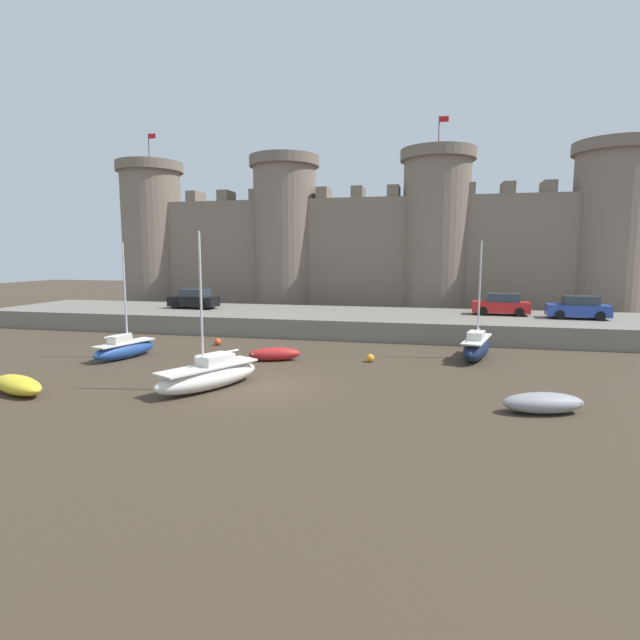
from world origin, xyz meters
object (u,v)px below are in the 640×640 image
at_px(car_quay_centre_west, 194,299).
at_px(sailboat_foreground_right, 477,347).
at_px(car_quay_east, 578,308).
at_px(car_quay_centre_east, 501,305).
at_px(sailboat_near_channel_right, 125,348).
at_px(rowboat_midflat_right, 18,385).
at_px(rowboat_foreground_centre, 275,354).
at_px(mooring_buoy_off_centre, 218,342).
at_px(mooring_buoy_near_shore, 370,358).
at_px(sailboat_foreground_left, 209,375).
at_px(rowboat_midflat_left, 543,402).

bearing_deg(car_quay_centre_west, sailboat_foreground_right, -22.86).
bearing_deg(car_quay_east, car_quay_centre_east, 166.47).
distance_m(sailboat_near_channel_right, car_quay_centre_east, 26.52).
bearing_deg(rowboat_midflat_right, rowboat_foreground_centre, 45.86).
height_order(car_quay_centre_west, car_quay_east, same).
xyz_separation_m(sailboat_near_channel_right, car_quay_centre_west, (-2.57, 13.65, 1.58)).
relative_size(sailboat_near_channel_right, sailboat_foreground_right, 0.98).
xyz_separation_m(mooring_buoy_off_centre, mooring_buoy_near_shore, (10.37, -2.86, -0.01)).
bearing_deg(mooring_buoy_off_centre, sailboat_foreground_right, -2.59).
bearing_deg(sailboat_foreground_right, car_quay_centre_west, 157.14).
bearing_deg(car_quay_east, sailboat_foreground_left, -136.83).
height_order(mooring_buoy_off_centre, car_quay_east, car_quay_east).
bearing_deg(rowboat_midflat_left, sailboat_near_channel_right, 166.01).
height_order(rowboat_foreground_centre, mooring_buoy_off_centre, rowboat_foreground_centre).
distance_m(mooring_buoy_near_shore, car_quay_east, 17.50).
bearing_deg(mooring_buoy_near_shore, sailboat_foreground_right, 20.20).
relative_size(sailboat_foreground_left, rowboat_midflat_right, 1.91).
relative_size(rowboat_foreground_centre, sailboat_foreground_right, 0.45).
xyz_separation_m(sailboat_foreground_right, mooring_buoy_near_shore, (-5.77, -2.12, -0.47)).
distance_m(rowboat_midflat_right, car_quay_centre_west, 21.36).
xyz_separation_m(rowboat_midflat_right, mooring_buoy_near_shore, (13.85, 9.68, -0.18)).
bearing_deg(rowboat_foreground_centre, car_quay_centre_west, 132.05).
bearing_deg(car_quay_centre_west, sailboat_near_channel_right, -79.34).
height_order(sailboat_foreground_left, sailboat_foreground_right, sailboat_foreground_left).
bearing_deg(mooring_buoy_near_shore, rowboat_midflat_right, -145.05).
bearing_deg(rowboat_midflat_right, mooring_buoy_near_shore, 34.95).
bearing_deg(mooring_buoy_near_shore, car_quay_centre_east, 56.22).
height_order(mooring_buoy_off_centre, car_quay_centre_east, car_quay_centre_east).
bearing_deg(rowboat_midflat_left, car_quay_east, 72.50).
distance_m(mooring_buoy_off_centre, car_quay_centre_west, 10.66).
height_order(sailboat_near_channel_right, mooring_buoy_near_shore, sailboat_near_channel_right).
distance_m(sailboat_near_channel_right, sailboat_foreground_left, 9.03).
bearing_deg(car_quay_centre_east, rowboat_midflat_left, -92.52).
height_order(rowboat_foreground_centre, mooring_buoy_near_shore, rowboat_foreground_centre).
xyz_separation_m(sailboat_foreground_left, rowboat_midflat_right, (-7.61, -2.53, -0.22)).
xyz_separation_m(rowboat_foreground_centre, rowboat_midflat_right, (-8.58, -8.84, 0.01)).
distance_m(rowboat_midflat_right, car_quay_east, 34.30).
distance_m(rowboat_midflat_right, car_quay_centre_east, 31.32).
relative_size(sailboat_foreground_left, car_quay_centre_west, 1.63).
distance_m(rowboat_foreground_centre, mooring_buoy_off_centre, 6.30).
height_order(sailboat_foreground_left, car_quay_centre_west, sailboat_foreground_left).
distance_m(rowboat_foreground_centre, sailboat_foreground_right, 11.44).
xyz_separation_m(sailboat_near_channel_right, sailboat_foreground_left, (7.55, -4.96, 0.04)).
xyz_separation_m(rowboat_foreground_centre, mooring_buoy_near_shore, (5.27, 0.84, -0.17)).
bearing_deg(car_quay_centre_west, rowboat_midflat_right, -83.22).
relative_size(sailboat_foreground_right, mooring_buoy_near_shore, 14.86).
xyz_separation_m(sailboat_near_channel_right, car_quay_centre_east, (22.09, 14.59, 1.58)).
bearing_deg(rowboat_foreground_centre, rowboat_midflat_right, -134.14).
xyz_separation_m(rowboat_midflat_right, sailboat_foreground_right, (19.62, 11.80, 0.29)).
bearing_deg(car_quay_centre_east, mooring_buoy_near_shore, -123.78).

